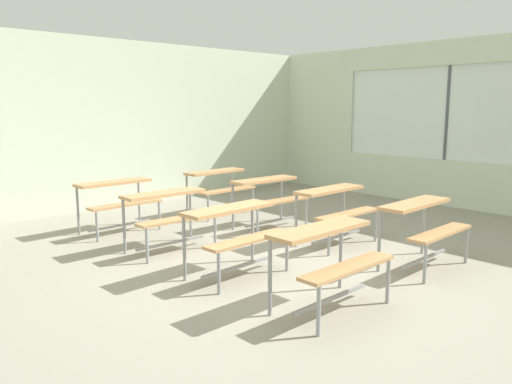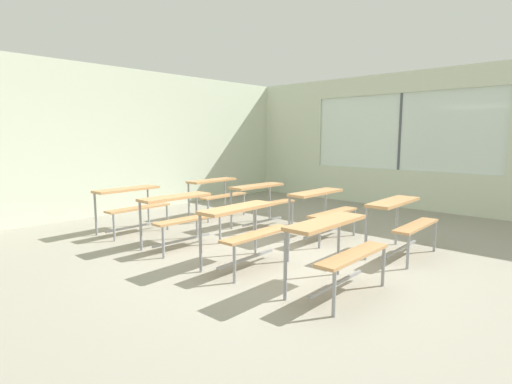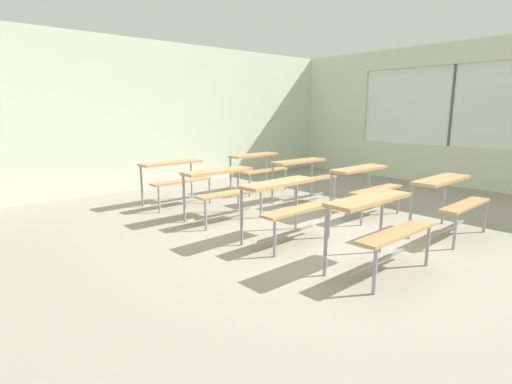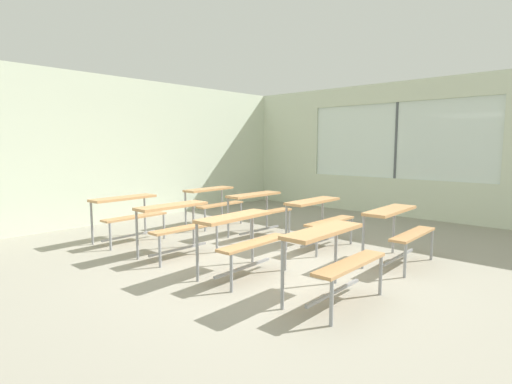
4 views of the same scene
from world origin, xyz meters
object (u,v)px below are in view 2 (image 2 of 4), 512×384
(desk_bench_r1c1, at_px, (322,203))
(desk_bench_r3c0, at_px, (131,199))
(desk_bench_r2c0, at_px, (180,209))
(desk_bench_r2c1, at_px, (262,195))
(desk_bench_r0c0, at_px, (335,239))
(desk_bench_r3c1, at_px, (216,189))
(desk_bench_r0c1, at_px, (401,214))
(desk_bench_r1c0, at_px, (244,222))

(desk_bench_r1c1, bearing_deg, desk_bench_r3c0, 125.26)
(desk_bench_r2c0, bearing_deg, desk_bench_r1c1, -34.31)
(desk_bench_r1c1, distance_m, desk_bench_r3c0, 3.14)
(desk_bench_r2c1, relative_size, desk_bench_r3c0, 0.98)
(desk_bench_r0c0, height_order, desk_bench_r3c1, same)
(desk_bench_r1c1, xyz_separation_m, desk_bench_r3c0, (-1.84, 2.54, 0.00))
(desk_bench_r0c0, height_order, desk_bench_r2c0, same)
(desk_bench_r0c0, distance_m, desk_bench_r2c1, 3.12)
(desk_bench_r2c0, relative_size, desk_bench_r2c1, 0.99)
(desk_bench_r0c1, bearing_deg, desk_bench_r2c0, 123.23)
(desk_bench_r1c0, relative_size, desk_bench_r3c1, 1.00)
(desk_bench_r0c0, xyz_separation_m, desk_bench_r2c1, (1.73, 2.59, 0.00))
(desk_bench_r0c0, relative_size, desk_bench_r2c0, 1.01)
(desk_bench_r0c1, xyz_separation_m, desk_bench_r2c1, (0.01, 2.53, 0.00))
(desk_bench_r2c0, xyz_separation_m, desk_bench_r3c1, (1.82, 1.29, 0.00))
(desk_bench_r0c0, xyz_separation_m, desk_bench_r2c0, (-0.04, 2.57, 0.00))
(desk_bench_r2c0, distance_m, desk_bench_r2c1, 1.77)
(desk_bench_r0c0, distance_m, desk_bench_r3c0, 3.89)
(desk_bench_r2c0, xyz_separation_m, desk_bench_r2c1, (1.77, 0.02, 0.00))
(desk_bench_r1c1, relative_size, desk_bench_r3c1, 0.98)
(desk_bench_r0c0, distance_m, desk_bench_r0c1, 1.73)
(desk_bench_r0c0, height_order, desk_bench_r1c0, same)
(desk_bench_r0c1, xyz_separation_m, desk_bench_r3c1, (0.06, 3.81, 0.00))
(desk_bench_r0c0, height_order, desk_bench_r1c1, same)
(desk_bench_r0c0, distance_m, desk_bench_r1c1, 2.22)
(desk_bench_r2c1, distance_m, desk_bench_r3c0, 2.22)
(desk_bench_r2c1, bearing_deg, desk_bench_r1c0, -142.39)
(desk_bench_r2c1, bearing_deg, desk_bench_r3c0, 145.07)
(desk_bench_r1c0, relative_size, desk_bench_r2c0, 1.02)
(desk_bench_r1c0, height_order, desk_bench_r3c0, same)
(desk_bench_r0c0, distance_m, desk_bench_r3c1, 4.26)
(desk_bench_r2c1, bearing_deg, desk_bench_r0c0, -123.02)
(desk_bench_r0c1, relative_size, desk_bench_r3c0, 0.99)
(desk_bench_r2c1, xyz_separation_m, desk_bench_r3c1, (0.05, 1.28, 0.00))
(desk_bench_r0c0, bearing_deg, desk_bench_r2c0, 90.03)
(desk_bench_r3c1, bearing_deg, desk_bench_r1c0, -127.69)
(desk_bench_r3c0, bearing_deg, desk_bench_r1c1, -56.70)
(desk_bench_r0c0, bearing_deg, desk_bench_r3c0, 90.22)
(desk_bench_r1c1, distance_m, desk_bench_r2c1, 1.25)
(desk_bench_r3c1, bearing_deg, desk_bench_r0c0, -117.48)
(desk_bench_r3c1, bearing_deg, desk_bench_r2c0, -147.41)
(desk_bench_r2c0, relative_size, desk_bench_r3c0, 0.98)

